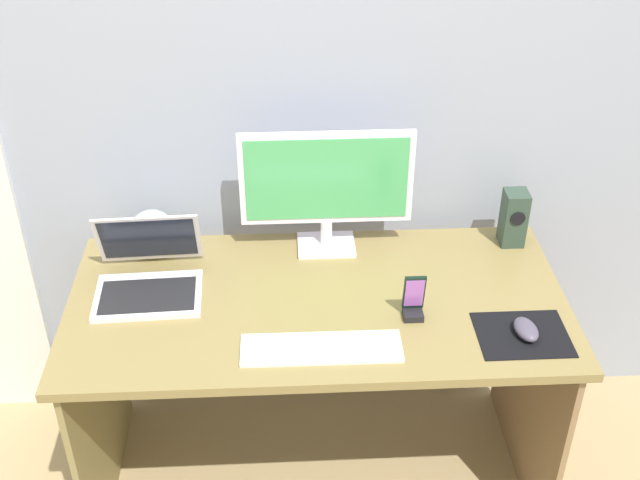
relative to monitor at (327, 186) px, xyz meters
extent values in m
plane|color=tan|center=(-0.04, -0.27, -0.97)|extent=(8.00, 8.00, 0.00)
cube|color=#959EAE|center=(-0.04, 0.16, 0.28)|extent=(6.00, 0.04, 2.50)
cube|color=olive|center=(-0.04, -0.27, -0.24)|extent=(1.44, 0.71, 0.03)
cube|color=olive|center=(-0.72, -0.27, -0.61)|extent=(0.02, 0.67, 0.72)
cube|color=olive|center=(0.64, -0.27, -0.61)|extent=(0.02, 0.67, 0.72)
cube|color=white|center=(0.00, 0.00, -0.22)|extent=(0.18, 0.14, 0.01)
cylinder|color=white|center=(0.00, 0.00, -0.17)|extent=(0.04, 0.04, 0.08)
cube|color=white|center=(0.00, 0.00, 0.02)|extent=(0.53, 0.02, 0.30)
cube|color=#4CB266|center=(0.00, -0.01, 0.02)|extent=(0.49, 0.00, 0.27)
cube|color=#304436|center=(0.59, 0.00, -0.13)|extent=(0.07, 0.08, 0.18)
cylinder|color=black|center=(0.59, -0.04, -0.11)|extent=(0.05, 0.00, 0.05)
cube|color=silver|center=(-0.53, -0.24, -0.22)|extent=(0.31, 0.22, 0.02)
cube|color=black|center=(-0.53, -0.25, -0.21)|extent=(0.28, 0.17, 0.00)
cube|color=silver|center=(-0.54, -0.09, -0.11)|extent=(0.31, 0.09, 0.19)
cube|color=#1E2333|center=(-0.54, -0.10, -0.11)|extent=(0.28, 0.08, 0.17)
sphere|color=silver|center=(-0.54, 0.00, -0.15)|extent=(0.15, 0.15, 0.15)
cube|color=white|center=(-0.04, -0.49, -0.22)|extent=(0.43, 0.13, 0.01)
cube|color=black|center=(0.51, -0.46, -0.22)|extent=(0.25, 0.20, 0.00)
ellipsoid|color=#4E4759|center=(0.52, -0.46, -0.20)|extent=(0.07, 0.11, 0.04)
cube|color=black|center=(0.22, -0.36, -0.21)|extent=(0.06, 0.05, 0.02)
cube|color=black|center=(0.22, -0.35, -0.14)|extent=(0.06, 0.03, 0.12)
cube|color=#A559BF|center=(0.22, -0.36, -0.14)|extent=(0.05, 0.02, 0.10)
camera|label=1|loc=(-0.13, -2.10, 1.20)|focal=44.97mm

